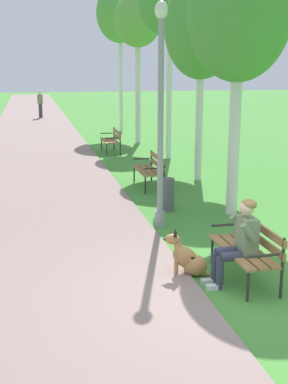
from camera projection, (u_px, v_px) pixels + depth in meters
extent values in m
plane|color=#478E38|center=(233.00, 300.00, 6.86)|extent=(120.00, 120.00, 0.00)
cube|color=gray|center=(34.00, 122.00, 29.14)|extent=(4.02, 60.00, 0.04)
cube|color=olive|center=(231.00, 252.00, 7.37)|extent=(0.14, 1.50, 0.04)
cube|color=olive|center=(242.00, 251.00, 7.40)|extent=(0.14, 1.50, 0.04)
cube|color=olive|center=(253.00, 250.00, 7.44)|extent=(0.14, 1.50, 0.04)
cube|color=olive|center=(261.00, 240.00, 7.43)|extent=(0.04, 1.50, 0.11)
cube|color=olive|center=(261.00, 228.00, 7.39)|extent=(0.04, 1.50, 0.11)
cylinder|color=#2D2B28|center=(212.00, 250.00, 8.07)|extent=(0.04, 0.04, 0.45)
cylinder|color=#2D2B28|center=(241.00, 236.00, 8.12)|extent=(0.04, 0.04, 0.85)
cube|color=#2D2B28|center=(225.00, 225.00, 8.02)|extent=(0.45, 0.04, 0.03)
cylinder|color=#2D2B28|center=(248.00, 286.00, 6.76)|extent=(0.04, 0.04, 0.45)
cylinder|color=#2D2B28|center=(282.00, 268.00, 6.81)|extent=(0.04, 0.04, 0.85)
cube|color=#2D2B28|center=(264.00, 256.00, 6.71)|extent=(0.45, 0.04, 0.03)
cube|color=olive|center=(140.00, 171.00, 13.15)|extent=(0.14, 1.50, 0.04)
cube|color=olive|center=(147.00, 170.00, 13.18)|extent=(0.14, 1.50, 0.04)
cube|color=olive|center=(154.00, 170.00, 13.22)|extent=(0.14, 1.50, 0.04)
cube|color=olive|center=(158.00, 164.00, 13.21)|extent=(0.04, 1.50, 0.11)
cube|color=olive|center=(158.00, 158.00, 13.17)|extent=(0.04, 1.50, 0.11)
cylinder|color=#2D2B28|center=(134.00, 174.00, 13.85)|extent=(0.04, 0.04, 0.45)
cylinder|color=#2D2B28|center=(151.00, 166.00, 13.90)|extent=(0.04, 0.04, 0.85)
cube|color=#2D2B28|center=(141.00, 159.00, 13.79)|extent=(0.45, 0.04, 0.03)
cylinder|color=#2D2B28|center=(145.00, 185.00, 12.54)|extent=(0.04, 0.04, 0.45)
cylinder|color=#2D2B28|center=(164.00, 176.00, 12.59)|extent=(0.04, 0.04, 0.85)
cube|color=#2D2B28|center=(153.00, 168.00, 12.49)|extent=(0.45, 0.04, 0.03)
cube|color=olive|center=(105.00, 141.00, 18.46)|extent=(0.14, 1.50, 0.04)
cube|color=olive|center=(109.00, 141.00, 18.50)|extent=(0.14, 1.50, 0.04)
cube|color=olive|center=(114.00, 140.00, 18.53)|extent=(0.14, 1.50, 0.04)
cube|color=olive|center=(117.00, 137.00, 18.52)|extent=(0.04, 1.50, 0.11)
cube|color=olive|center=(117.00, 132.00, 18.48)|extent=(0.04, 1.50, 0.11)
cylinder|color=#2D2B28|center=(101.00, 144.00, 19.16)|extent=(0.04, 0.04, 0.45)
cylinder|color=#2D2B28|center=(114.00, 139.00, 19.22)|extent=(0.04, 0.04, 0.85)
cube|color=#2D2B28|center=(107.00, 133.00, 19.11)|extent=(0.45, 0.04, 0.03)
cylinder|color=#2D2B28|center=(107.00, 150.00, 17.85)|extent=(0.04, 0.04, 0.45)
cylinder|color=#2D2B28|center=(120.00, 144.00, 17.91)|extent=(0.04, 0.04, 0.85)
cube|color=#2D2B28|center=(112.00, 138.00, 17.80)|extent=(0.45, 0.04, 0.03)
cylinder|color=#33384C|center=(229.00, 251.00, 7.32)|extent=(0.42, 0.14, 0.14)
cylinder|color=#33384C|center=(215.00, 268.00, 7.33)|extent=(0.11, 0.11, 0.47)
cube|color=silver|center=(209.00, 281.00, 7.36)|extent=(0.24, 0.09, 0.07)
cylinder|color=#33384C|center=(235.00, 256.00, 7.13)|extent=(0.42, 0.14, 0.14)
cylinder|color=#33384C|center=(220.00, 273.00, 7.14)|extent=(0.11, 0.11, 0.47)
cube|color=silver|center=(214.00, 287.00, 7.18)|extent=(0.24, 0.09, 0.07)
cube|color=#6B7F5B|center=(247.00, 235.00, 7.21)|extent=(0.22, 0.36, 0.52)
cylinder|color=#6B7F5B|center=(238.00, 224.00, 7.36)|extent=(0.25, 0.09, 0.30)
cylinder|color=#6B7F5B|center=(249.00, 233.00, 6.98)|extent=(0.25, 0.09, 0.30)
sphere|color=beige|center=(247.00, 208.00, 7.11)|extent=(0.21, 0.21, 0.21)
ellipsoid|color=olive|center=(249.00, 204.00, 7.11)|extent=(0.22, 0.23, 0.14)
ellipsoid|color=#B27F47|center=(195.00, 265.00, 7.62)|extent=(0.43, 0.38, 0.32)
ellipsoid|color=#B27F47|center=(185.00, 257.00, 7.61)|extent=(0.54, 0.37, 0.48)
ellipsoid|color=black|center=(189.00, 255.00, 7.59)|extent=(0.40, 0.29, 0.27)
cylinder|color=#B27F47|center=(176.00, 261.00, 7.70)|extent=(0.06, 0.06, 0.38)
cylinder|color=#B27F47|center=(176.00, 264.00, 7.59)|extent=(0.06, 0.06, 0.38)
cylinder|color=#B27F47|center=(178.00, 248.00, 7.58)|extent=(0.16, 0.19, 0.19)
ellipsoid|color=#B27F47|center=(173.00, 239.00, 7.56)|extent=(0.25, 0.20, 0.16)
cone|color=black|center=(166.00, 240.00, 7.57)|extent=(0.12, 0.12, 0.09)
cone|color=black|center=(176.00, 232.00, 7.58)|extent=(0.06, 0.06, 0.09)
cone|color=black|center=(175.00, 234.00, 7.49)|extent=(0.06, 0.06, 0.09)
cylinder|color=#B27F47|center=(208.00, 274.00, 7.63)|extent=(0.28, 0.13, 0.04)
cylinder|color=gray|center=(160.00, 218.00, 10.02)|extent=(0.20, 0.20, 0.30)
cylinder|color=gray|center=(160.00, 126.00, 9.60)|extent=(0.11, 0.11, 3.90)
ellipsoid|color=silver|center=(161.00, 10.00, 9.11)|extent=(0.24, 0.24, 0.32)
cylinder|color=silver|center=(234.00, 137.00, 10.52)|extent=(0.23, 0.23, 3.27)
ellipsoid|color=#4C933D|center=(239.00, 11.00, 9.94)|extent=(2.07, 2.06, 2.70)
cylinder|color=silver|center=(199.00, 121.00, 13.78)|extent=(0.19, 0.19, 3.24)
ellipsoid|color=#4C933D|center=(201.00, 27.00, 13.21)|extent=(1.94, 1.82, 2.65)
cylinder|color=silver|center=(169.00, 93.00, 16.98)|extent=(0.17, 0.17, 4.39)
ellipsoid|color=#4C933D|center=(170.00, 3.00, 16.31)|extent=(2.05, 1.94, 2.11)
cylinder|color=silver|center=(138.00, 91.00, 20.58)|extent=(0.21, 0.21, 4.20)
ellipsoid|color=#66A847|center=(138.00, 20.00, 19.93)|extent=(1.86, 1.82, 2.09)
cylinder|color=silver|center=(121.00, 83.00, 23.85)|extent=(0.16, 0.16, 4.61)
ellipsoid|color=#569E42|center=(120.00, 13.00, 23.12)|extent=(2.16, 2.34, 2.60)
cylinder|color=#515156|center=(166.00, 194.00, 11.09)|extent=(0.36, 0.36, 0.70)
cylinder|color=#383842|center=(41.00, 111.00, 30.97)|extent=(0.22, 0.22, 0.88)
cube|color=#6B7F5B|center=(40.00, 99.00, 30.80)|extent=(0.32, 0.20, 0.56)
sphere|color=beige|center=(40.00, 93.00, 30.71)|extent=(0.20, 0.20, 0.20)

